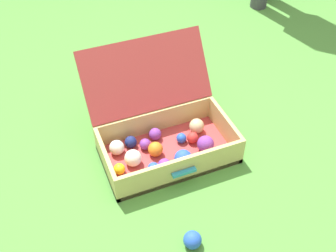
# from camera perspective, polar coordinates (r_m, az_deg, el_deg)

# --- Properties ---
(ground_plane) EXTENTS (16.00, 16.00, 0.00)m
(ground_plane) POSITION_cam_1_polar(r_m,az_deg,el_deg) (1.87, -1.56, -5.56)
(ground_plane) COLOR #4C8C38
(open_suitcase) EXTENTS (0.61, 0.57, 0.44)m
(open_suitcase) POSITION_cam_1_polar(r_m,az_deg,el_deg) (1.88, -0.83, -0.84)
(open_suitcase) COLOR #B23838
(open_suitcase) RESTS_ON ground
(stray_ball_on_grass) EXTENTS (0.07, 0.07, 0.07)m
(stray_ball_on_grass) POSITION_cam_1_polar(r_m,az_deg,el_deg) (1.60, 3.48, -15.79)
(stray_ball_on_grass) COLOR blue
(stray_ball_on_grass) RESTS_ON ground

